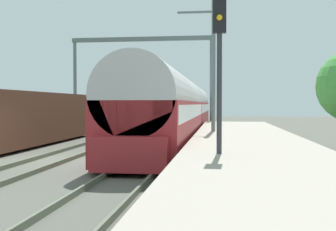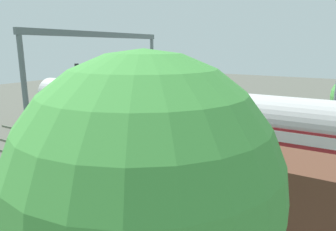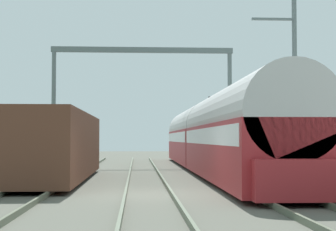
% 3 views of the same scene
% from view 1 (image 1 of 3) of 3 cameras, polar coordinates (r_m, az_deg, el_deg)
% --- Properties ---
extents(ground, '(120.00, 120.00, 0.00)m').
position_cam_1_polar(ground, '(17.40, -15.16, -5.86)').
color(ground, '#54554B').
extents(track_west, '(1.52, 60.00, 0.16)m').
position_cam_1_polar(track_west, '(17.39, -15.16, -5.60)').
color(track_west, '#5B6451').
rests_on(track_west, ground).
extents(track_east, '(1.51, 60.00, 0.16)m').
position_cam_1_polar(track_east, '(16.33, -2.58, -6.01)').
color(track_east, '#5B6451').
rests_on(track_east, ground).
extents(platform, '(4.40, 28.00, 0.90)m').
position_cam_1_polar(platform, '(18.07, 10.58, -4.12)').
color(platform, '#A39989').
rests_on(platform, ground).
extents(passenger_train, '(2.93, 32.85, 3.82)m').
position_cam_1_polar(passenger_train, '(28.84, 1.75, 1.06)').
color(passenger_train, maroon).
rests_on(passenger_train, ground).
extents(freight_car, '(2.80, 13.00, 2.70)m').
position_cam_1_polar(freight_car, '(24.30, -18.14, -0.30)').
color(freight_car, '#563323').
rests_on(freight_car, ground).
extents(person_crossing, '(0.42, 0.27, 1.73)m').
position_cam_1_polar(person_crossing, '(33.40, 4.52, -0.49)').
color(person_crossing, '#2A2A2A').
rests_on(person_crossing, ground).
extents(railway_signal_near, '(0.36, 0.30, 5.04)m').
position_cam_1_polar(railway_signal_near, '(11.29, 7.07, 6.59)').
color(railway_signal_near, '#2D2D33').
rests_on(railway_signal_near, ground).
extents(railway_signal_far, '(0.36, 0.30, 5.29)m').
position_cam_1_polar(railway_signal_far, '(43.20, 6.14, 3.09)').
color(railway_signal_far, '#2D2D33').
rests_on(railway_signal_far, ground).
extents(catenary_gantry, '(12.05, 0.28, 7.86)m').
position_cam_1_polar(catenary_gantry, '(35.13, -3.62, 7.07)').
color(catenary_gantry, slate).
rests_on(catenary_gantry, ground).
extents(catenary_pole_east_mid, '(1.90, 0.20, 8.00)m').
position_cam_1_polar(catenary_pole_east_mid, '(20.83, 6.13, 6.84)').
color(catenary_pole_east_mid, slate).
rests_on(catenary_pole_east_mid, ground).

